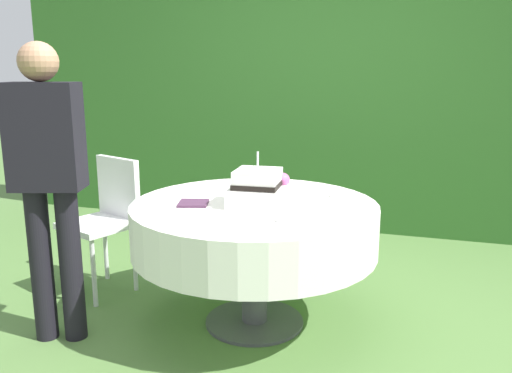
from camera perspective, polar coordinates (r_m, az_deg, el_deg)
name	(u,v)px	position (r m, az deg, el deg)	size (l,w,h in m)	color
ground_plane	(254,322)	(3.21, -0.17, -14.53)	(20.00, 20.00, 0.00)	#547A3D
foliage_hedge	(325,89)	(5.00, 7.49, 10.46)	(6.03, 0.43, 2.57)	#336628
cake_table	(254,227)	(2.98, -0.17, -4.39)	(1.38, 1.38, 0.73)	#4C4C51
wedding_cake	(258,189)	(2.88, 0.27, -0.24)	(0.31, 0.32, 0.30)	white
serving_plate_near	(341,196)	(3.12, 9.16, -1.01)	(0.13, 0.13, 0.01)	white
serving_plate_far	(287,220)	(2.60, 3.40, -3.65)	(0.12, 0.12, 0.01)	white
napkin_stack	(193,203)	(2.93, -6.81, -1.81)	(0.16, 0.16, 0.01)	#4C2D47
garden_chair	(107,212)	(3.62, -15.84, -2.64)	(0.52, 0.52, 0.89)	white
standing_person	(48,174)	(2.94, -21.62, 1.26)	(0.40, 0.30, 1.60)	black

